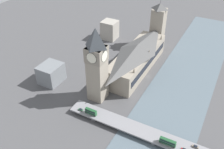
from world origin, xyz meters
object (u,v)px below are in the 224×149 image
at_px(double_decker_bus_mid, 91,112).
at_px(car_northbound_tail, 195,147).
at_px(parliament_hall, 137,57).
at_px(road_bridge, 156,137).
at_px(car_southbound_lead, 81,110).
at_px(victoria_tower, 158,25).
at_px(clock_tower, 97,63).
at_px(double_decker_bus_lead, 168,142).

relative_size(double_decker_bus_mid, car_northbound_tail, 2.20).
xyz_separation_m(parliament_hall, road_bridge, (-50.08, 79.95, -10.96)).
distance_m(parliament_hall, car_northbound_tail, 109.57).
bearing_deg(car_northbound_tail, road_bridge, 7.04).
relative_size(double_decker_bus_mid, car_southbound_lead, 2.39).
bearing_deg(double_decker_bus_mid, road_bridge, -176.76).
relative_size(victoria_tower, car_southbound_lead, 13.29).
bearing_deg(double_decker_bus_mid, car_northbound_tail, -175.46).
bearing_deg(car_southbound_lead, clock_tower, -93.09).
relative_size(clock_tower, double_decker_bus_lead, 5.67).
xyz_separation_m(road_bridge, car_southbound_lead, (63.30, 3.41, 1.58)).
bearing_deg(car_northbound_tail, victoria_tower, -60.02).
xyz_separation_m(double_decker_bus_lead, car_northbound_tail, (-17.98, -6.70, -1.86)).
xyz_separation_m(double_decker_bus_lead, car_southbound_lead, (73.09, 0.13, -1.81)).
distance_m(victoria_tower, car_northbound_tail, 157.34).
height_order(victoria_tower, double_decker_bus_mid, victoria_tower).
xyz_separation_m(road_bridge, double_decker_bus_lead, (-9.79, 3.27, 3.39)).
bearing_deg(victoria_tower, car_southbound_lead, 84.70).
xyz_separation_m(victoria_tower, car_northbound_tail, (-77.90, 135.05, -21.12)).
height_order(clock_tower, double_decker_bus_lead, clock_tower).
relative_size(victoria_tower, double_decker_bus_mid, 5.55).
height_order(victoria_tower, double_decker_bus_lead, victoria_tower).
relative_size(clock_tower, victoria_tower, 1.20).
bearing_deg(car_northbound_tail, double_decker_bus_mid, 4.54).
height_order(parliament_hall, road_bridge, parliament_hall).
bearing_deg(car_northbound_tail, car_southbound_lead, 4.29).
bearing_deg(double_decker_bus_mid, car_southbound_lead, 2.22).
bearing_deg(car_southbound_lead, car_northbound_tail, -175.71).
xyz_separation_m(clock_tower, car_northbound_tail, (-89.71, 18.33, -31.09)).
bearing_deg(parliament_hall, victoria_tower, -89.95).
distance_m(road_bridge, double_decker_bus_mid, 53.83).
height_order(double_decker_bus_mid, car_southbound_lead, double_decker_bus_mid).
distance_m(parliament_hall, double_decker_bus_lead, 102.80).
height_order(victoria_tower, car_northbound_tail, victoria_tower).
bearing_deg(road_bridge, car_northbound_tail, -172.96).
height_order(road_bridge, double_decker_bus_mid, double_decker_bus_mid).
xyz_separation_m(victoria_tower, car_southbound_lead, (13.17, 141.89, -21.07)).
height_order(double_decker_bus_mid, car_northbound_tail, double_decker_bus_mid).
xyz_separation_m(parliament_hall, car_northbound_tail, (-77.85, 76.52, -9.43)).
distance_m(double_decker_bus_mid, car_northbound_tail, 81.68).
xyz_separation_m(double_decker_bus_lead, double_decker_bus_mid, (63.43, -0.24, 0.08)).
height_order(road_bridge, car_southbound_lead, car_southbound_lead).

